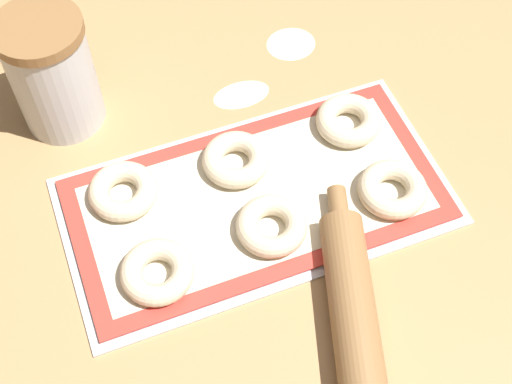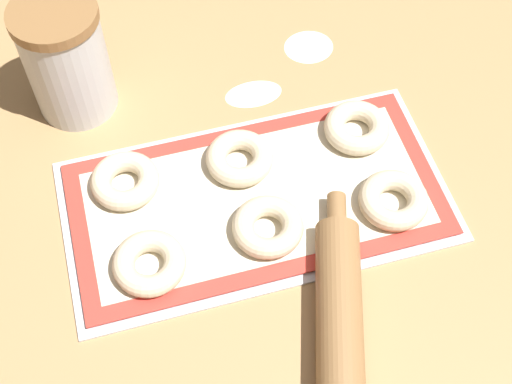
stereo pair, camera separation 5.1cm
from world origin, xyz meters
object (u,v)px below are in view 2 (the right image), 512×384
at_px(bagel_front_center, 268,227).
at_px(rolling_pin, 340,332).
at_px(bagel_front_right, 393,200).
at_px(bagel_back_left, 125,181).
at_px(bagel_front_left, 149,263).
at_px(bagel_back_center, 240,158).
at_px(flour_canister, 66,59).
at_px(bagel_back_right, 357,128).
at_px(baking_tray, 256,201).

relative_size(bagel_front_center, rolling_pin, 0.25).
relative_size(bagel_front_right, bagel_back_left, 1.00).
height_order(bagel_front_left, bagel_front_center, same).
distance_m(bagel_front_left, bagel_front_center, 0.16).
distance_m(bagel_front_center, bagel_back_center, 0.12).
xyz_separation_m(bagel_back_center, flour_canister, (-0.21, 0.19, 0.07)).
height_order(bagel_front_right, rolling_pin, rolling_pin).
bearing_deg(bagel_back_left, rolling_pin, -53.92).
height_order(bagel_front_left, flour_canister, flour_canister).
bearing_deg(bagel_back_left, bagel_front_right, -20.48).
distance_m(bagel_front_right, flour_canister, 0.50).
bearing_deg(flour_canister, bagel_back_right, -25.24).
bearing_deg(bagel_back_center, bagel_back_right, 2.36).
relative_size(bagel_front_left, rolling_pin, 0.25).
bearing_deg(flour_canister, rolling_pin, -61.72).
xyz_separation_m(bagel_back_center, bagel_back_right, (0.18, 0.01, 0.00)).
xyz_separation_m(bagel_front_center, bagel_back_left, (-0.17, 0.12, 0.00)).
distance_m(baking_tray, bagel_front_center, 0.06).
distance_m(baking_tray, bagel_front_right, 0.19).
relative_size(bagel_front_center, bagel_back_center, 1.00).
distance_m(baking_tray, flour_canister, 0.34).
xyz_separation_m(bagel_front_left, bagel_front_center, (0.16, 0.01, 0.00)).
relative_size(bagel_back_left, bagel_back_center, 1.00).
relative_size(bagel_front_center, bagel_back_left, 1.00).
bearing_deg(flour_canister, bagel_front_center, -55.26).
height_order(bagel_back_left, flour_canister, flour_canister).
bearing_deg(bagel_back_center, baking_tray, -83.30).
bearing_deg(rolling_pin, baking_tray, 100.68).
bearing_deg(bagel_front_center, baking_tray, 90.14).
height_order(baking_tray, bagel_front_center, bagel_front_center).
xyz_separation_m(baking_tray, bagel_back_center, (-0.01, 0.06, 0.02)).
bearing_deg(bagel_back_center, bagel_front_right, -34.01).
height_order(bagel_back_right, flour_canister, flour_canister).
relative_size(bagel_front_left, bagel_back_left, 1.00).
height_order(bagel_front_center, bagel_front_right, same).
height_order(bagel_back_left, rolling_pin, rolling_pin).
relative_size(baking_tray, bagel_front_right, 5.57).
height_order(bagel_front_center, bagel_back_right, same).
bearing_deg(bagel_front_right, bagel_front_center, 178.25).
height_order(bagel_front_left, bagel_back_left, same).
bearing_deg(bagel_back_right, baking_tray, -158.23).
bearing_deg(bagel_front_right, bagel_back_center, 145.99).
bearing_deg(bagel_front_left, rolling_pin, -37.40).
bearing_deg(bagel_back_center, bagel_front_left, -139.96).
bearing_deg(bagel_front_center, bagel_back_center, 93.53).
relative_size(bagel_back_left, rolling_pin, 0.25).
height_order(bagel_front_center, rolling_pin, rolling_pin).
xyz_separation_m(bagel_front_right, bagel_back_right, (-0.01, 0.13, 0.00)).
distance_m(baking_tray, bagel_front_left, 0.18).
bearing_deg(bagel_back_left, bagel_front_left, -86.54).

